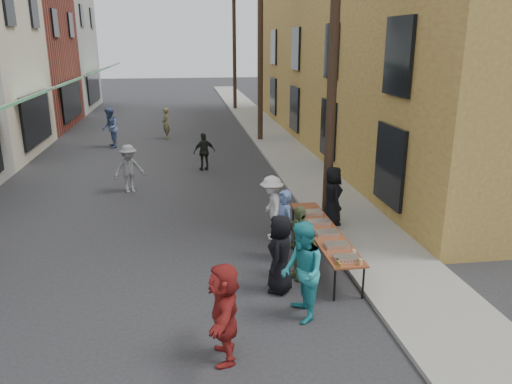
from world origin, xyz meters
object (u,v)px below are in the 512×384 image
object	(u,v)px
catering_tray_sausage	(346,258)
serving_table	(323,231)
utility_pole_near	(333,57)
guest_front_a	(280,254)
utility_pole_mid	(260,49)
server	(333,196)
guest_front_c	(302,272)
utility_pole_far	(234,46)

from	to	relation	value
catering_tray_sausage	serving_table	bearing A→B (deg)	90.00
utility_pole_near	guest_front_a	distance (m)	5.58
utility_pole_mid	serving_table	distance (m)	14.87
serving_table	server	xyz separation A→B (m)	(0.82, 2.02, 0.19)
serving_table	server	size ratio (longest dim) A/B	2.50
utility_pole_near	catering_tray_sausage	bearing A→B (deg)	-100.85
serving_table	guest_front_a	world-z (taller)	guest_front_a
catering_tray_sausage	guest_front_a	size ratio (longest dim) A/B	0.31
guest_front_a	utility_pole_near	bearing A→B (deg)	175.07
server	guest_front_c	bearing A→B (deg)	155.39
utility_pole_far	catering_tray_sausage	size ratio (longest dim) A/B	18.00
utility_pole_mid	guest_front_a	bearing A→B (deg)	-97.38
utility_pole_mid	server	world-z (taller)	utility_pole_mid
catering_tray_sausage	guest_front_c	world-z (taller)	guest_front_c
utility_pole_mid	utility_pole_far	bearing A→B (deg)	90.00
serving_table	guest_front_c	world-z (taller)	guest_front_c
guest_front_c	server	bearing A→B (deg)	156.36
guest_front_c	server	size ratio (longest dim) A/B	1.16
catering_tray_sausage	guest_front_a	bearing A→B (deg)	164.53
utility_pole_far	guest_front_a	xyz separation A→B (m)	(-2.03, -27.66, -3.69)
utility_pole_near	guest_front_a	xyz separation A→B (m)	(-2.03, -3.66, -3.69)
utility_pole_near	guest_front_a	bearing A→B (deg)	-119.01
utility_pole_near	serving_table	size ratio (longest dim) A/B	2.25
utility_pole_near	serving_table	world-z (taller)	utility_pole_near
utility_pole_far	server	distance (m)	24.60
utility_pole_near	utility_pole_far	size ratio (longest dim) A/B	1.00
utility_pole_near	guest_front_c	xyz separation A→B (m)	(-1.85, -4.75, -3.57)
server	catering_tray_sausage	bearing A→B (deg)	166.08
utility_pole_mid	serving_table	bearing A→B (deg)	-93.06
serving_table	catering_tray_sausage	distance (m)	1.65
serving_table	catering_tray_sausage	bearing A→B (deg)	-90.00
utility_pole_mid	server	bearing A→B (deg)	-89.77
serving_table	guest_front_c	distance (m)	2.64
utility_pole_mid	serving_table	size ratio (longest dim) A/B	2.25
guest_front_c	utility_pole_far	bearing A→B (deg)	175.95
guest_front_c	guest_front_a	bearing A→B (deg)	-170.98
utility_pole_far	server	world-z (taller)	utility_pole_far
utility_pole_near	catering_tray_sausage	distance (m)	5.52
utility_pole_near	guest_front_a	world-z (taller)	utility_pole_near
catering_tray_sausage	guest_front_c	bearing A→B (deg)	-145.35
utility_pole_mid	catering_tray_sausage	distance (m)	16.45
utility_pole_far	guest_front_c	xyz separation A→B (m)	(-1.85, -28.75, -3.57)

